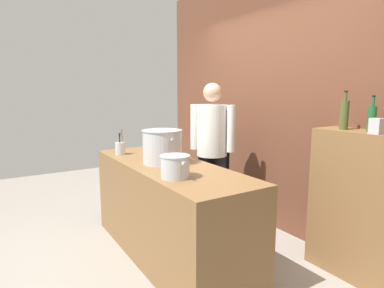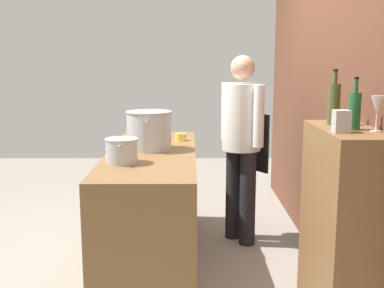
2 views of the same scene
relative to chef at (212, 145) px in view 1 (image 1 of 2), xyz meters
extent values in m
plane|color=gray|center=(0.36, -0.76, -0.96)|extent=(8.00, 8.00, 0.00)
cube|color=brown|center=(0.36, 0.64, 0.54)|extent=(4.40, 0.10, 3.00)
cube|color=brown|center=(0.36, -0.76, -0.51)|extent=(2.06, 0.70, 0.90)
cube|color=brown|center=(1.51, 0.43, -0.34)|extent=(0.76, 0.32, 1.25)
cylinder|color=black|center=(0.09, 0.05, -0.54)|extent=(0.14, 0.14, 0.84)
cylinder|color=black|center=(-0.08, -0.06, -0.54)|extent=(0.14, 0.14, 0.84)
cylinder|color=white|center=(0.00, 0.00, 0.17)|extent=(0.34, 0.34, 0.58)
cube|color=black|center=(-0.10, 0.15, -0.07)|extent=(0.26, 0.18, 0.52)
cylinder|color=white|center=(0.19, 0.12, 0.19)|extent=(0.09, 0.09, 0.52)
cylinder|color=white|center=(-0.18, -0.13, 0.19)|extent=(0.09, 0.09, 0.52)
sphere|color=tan|center=(0.00, 0.00, 0.59)|extent=(0.21, 0.21, 0.21)
cylinder|color=#B7BABF|center=(0.30, -0.79, 0.09)|extent=(0.36, 0.36, 0.31)
cylinder|color=#B7BABF|center=(0.30, -0.79, 0.24)|extent=(0.38, 0.38, 0.01)
cube|color=#B7BABF|center=(0.10, -0.79, 0.19)|extent=(0.04, 0.02, 0.02)
cube|color=#B7BABF|center=(0.50, -0.79, 0.19)|extent=(0.04, 0.02, 0.02)
cylinder|color=#B7BABF|center=(0.82, -0.94, 0.02)|extent=(0.23, 0.23, 0.17)
cylinder|color=#B7BABF|center=(0.82, -0.94, 0.11)|extent=(0.24, 0.24, 0.01)
cube|color=#B7BABF|center=(0.69, -0.94, 0.07)|extent=(0.04, 0.02, 0.02)
cube|color=#B7BABF|center=(0.95, -0.94, 0.07)|extent=(0.04, 0.02, 0.02)
cylinder|color=#B7BABF|center=(-0.32, -0.98, 0.00)|extent=(0.10, 0.10, 0.13)
cylinder|color=#262626|center=(-0.34, -0.98, 0.06)|extent=(0.01, 0.03, 0.21)
cylinder|color=olive|center=(-0.31, -0.95, 0.09)|extent=(0.06, 0.04, 0.26)
cylinder|color=#262626|center=(-0.32, -0.98, 0.06)|extent=(0.02, 0.02, 0.21)
cylinder|color=yellow|center=(-0.13, -0.54, -0.03)|extent=(0.10, 0.10, 0.07)
cylinder|color=#1E592D|center=(1.55, 0.44, 0.39)|extent=(0.07, 0.07, 0.20)
cylinder|color=#1E592D|center=(1.55, 0.44, 0.52)|extent=(0.02, 0.02, 0.07)
cylinder|color=black|center=(1.55, 0.44, 0.56)|extent=(0.03, 0.03, 0.01)
cylinder|color=#475123|center=(1.35, 0.39, 0.40)|extent=(0.07, 0.07, 0.24)
cylinder|color=#475123|center=(1.35, 0.39, 0.56)|extent=(0.02, 0.02, 0.07)
cylinder|color=black|center=(1.35, 0.39, 0.60)|extent=(0.03, 0.03, 0.01)
cube|color=#B2B2B7|center=(1.65, 0.34, 0.34)|extent=(0.08, 0.08, 0.12)
camera|label=1|loc=(2.97, -2.13, 0.60)|focal=30.35mm
camera|label=2|loc=(4.14, -0.46, 0.67)|focal=44.78mm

